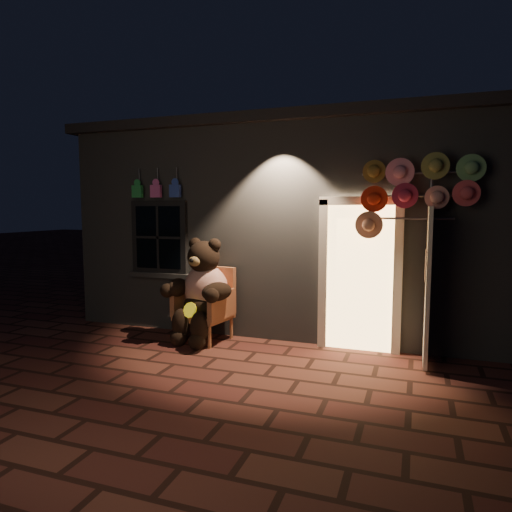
% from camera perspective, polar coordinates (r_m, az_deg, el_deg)
% --- Properties ---
extents(ground, '(60.00, 60.00, 0.00)m').
position_cam_1_polar(ground, '(5.85, -2.90, -14.27)').
color(ground, '#582C21').
rests_on(ground, ground).
extents(shop_building, '(7.30, 5.95, 3.51)m').
position_cam_1_polar(shop_building, '(9.31, 6.50, 4.16)').
color(shop_building, slate).
rests_on(shop_building, ground).
extents(wicker_armchair, '(0.87, 0.81, 1.12)m').
position_cam_1_polar(wicker_armchair, '(7.12, -6.13, -5.94)').
color(wicker_armchair, '#B37245').
rests_on(wicker_armchair, ground).
extents(teddy_bear, '(1.14, 0.97, 1.59)m').
position_cam_1_polar(teddy_bear, '(6.96, -6.78, -4.37)').
color(teddy_bear, '#B33213').
rests_on(teddy_bear, ground).
extents(hat_rack, '(1.53, 0.22, 2.71)m').
position_cam_1_polar(hat_rack, '(6.35, 19.10, 7.80)').
color(hat_rack, '#59595E').
rests_on(hat_rack, ground).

